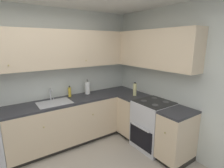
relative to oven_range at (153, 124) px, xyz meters
The scene contains 14 objects.
wall_back 2.39m from the oven_range, 142.83° to the left, with size 4.23×0.05×2.59m, color silver.
wall_right 0.99m from the oven_range, 55.23° to the right, with size 0.05×3.63×2.59m, color silver.
lower_cabinets_back 1.70m from the oven_range, 142.64° to the left, with size 2.06×0.62×0.86m.
countertop_back 1.75m from the oven_range, 142.77° to the left, with size 3.26×0.60×0.04m, color #2D2D33.
lower_cabinets_right 0.03m from the oven_range, behind, with size 0.62×1.45×0.86m.
countertop_right 0.42m from the oven_range, behind, with size 0.60×1.45×0.03m.
oven_range is the anchor object (origin of this frame).
upper_cabinets_back 2.36m from the oven_range, 142.33° to the left, with size 2.94×0.34×0.69m.
upper_cabinets_right 1.43m from the oven_range, 69.59° to the left, with size 0.32×2.00×0.69m.
sink 1.86m from the oven_range, 146.77° to the left, with size 0.58×0.40×0.10m.
faucet 2.02m from the oven_range, 141.53° to the left, with size 0.07×0.16×0.22m.
soap_bottle 1.75m from the oven_range, 133.58° to the left, with size 0.06×0.06×0.22m.
paper_towel_roll 1.52m from the oven_range, 122.67° to the left, with size 0.11×0.11×0.32m.
oil_bottle 0.78m from the oven_range, 92.09° to the left, with size 0.07×0.07×0.28m.
Camera 1 is at (-0.59, -1.62, 1.96)m, focal length 28.11 mm.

